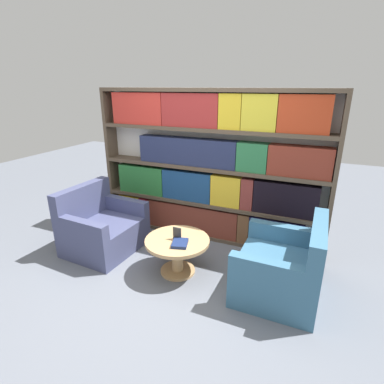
{
  "coord_description": "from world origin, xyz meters",
  "views": [
    {
      "loc": [
        1.39,
        -2.4,
        2.11
      ],
      "look_at": [
        0.01,
        0.77,
        0.88
      ],
      "focal_mm": 28.0,
      "sensor_mm": 36.0,
      "label": 1
    }
  ],
  "objects": [
    {
      "name": "ground_plane",
      "position": [
        0.0,
        0.0,
        0.0
      ],
      "size": [
        14.0,
        14.0,
        0.0
      ],
      "primitive_type": "plane",
      "color": "slate"
    },
    {
      "name": "coffee_table",
      "position": [
        0.01,
        0.34,
        0.31
      ],
      "size": [
        0.75,
        0.75,
        0.44
      ],
      "color": "tan",
      "rests_on": "ground_plane"
    },
    {
      "name": "stray_book",
      "position": [
        0.09,
        0.24,
        0.45
      ],
      "size": [
        0.22,
        0.25,
        0.03
      ],
      "color": "navy",
      "rests_on": "coffee_table"
    },
    {
      "name": "armchair_right",
      "position": [
        1.19,
        0.44,
        0.29
      ],
      "size": [
        0.84,
        0.94,
        0.86
      ],
      "rotation": [
        0.0,
        0.0,
        -1.58
      ],
      "color": "#386684",
      "rests_on": "ground_plane"
    },
    {
      "name": "bookshelf",
      "position": [
        0.03,
        1.37,
        1.03
      ],
      "size": [
        3.24,
        0.3,
        2.09
      ],
      "color": "silver",
      "rests_on": "ground_plane"
    },
    {
      "name": "table_sign",
      "position": [
        0.01,
        0.34,
        0.5
      ],
      "size": [
        0.1,
        0.06,
        0.15
      ],
      "color": "black",
      "rests_on": "coffee_table"
    },
    {
      "name": "armchair_left",
      "position": [
        -1.17,
        0.44,
        0.29
      ],
      "size": [
        0.88,
        0.98,
        0.86
      ],
      "rotation": [
        0.0,
        0.0,
        1.51
      ],
      "color": "#42476B",
      "rests_on": "ground_plane"
    }
  ]
}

